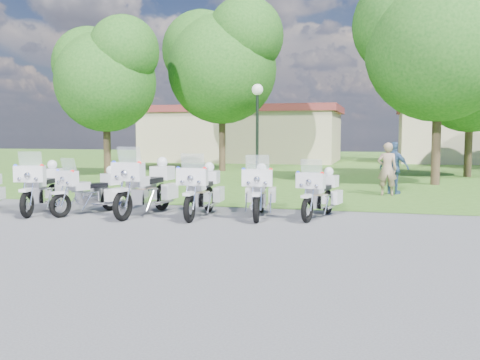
% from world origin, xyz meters
% --- Properties ---
extents(ground, '(100.00, 100.00, 0.00)m').
position_xyz_m(ground, '(0.00, 0.00, 0.00)').
color(ground, '#505155').
rests_on(ground, ground).
extents(grass_lawn, '(100.00, 48.00, 0.01)m').
position_xyz_m(grass_lawn, '(0.00, 27.00, 0.00)').
color(grass_lawn, '#3C6620').
rests_on(grass_lawn, ground).
extents(motorcycle_1, '(1.18, 2.41, 1.65)m').
position_xyz_m(motorcycle_1, '(-4.57, 0.85, 0.69)').
color(motorcycle_1, black).
rests_on(motorcycle_1, ground).
extents(motorcycle_2, '(1.23, 2.10, 1.49)m').
position_xyz_m(motorcycle_2, '(-3.21, 0.97, 0.62)').
color(motorcycle_2, black).
rests_on(motorcycle_2, ground).
extents(motorcycle_3, '(1.04, 2.65, 1.78)m').
position_xyz_m(motorcycle_3, '(-1.69, 1.14, 0.75)').
color(motorcycle_3, black).
rests_on(motorcycle_3, ground).
extents(motorcycle_4, '(0.85, 2.42, 1.63)m').
position_xyz_m(motorcycle_4, '(-0.23, 1.23, 0.68)').
color(motorcycle_4, black).
rests_on(motorcycle_4, ground).
extents(motorcycle_5, '(1.00, 2.37, 1.60)m').
position_xyz_m(motorcycle_5, '(1.20, 1.57, 0.67)').
color(motorcycle_5, black).
rests_on(motorcycle_5, ground).
extents(motorcycle_6, '(1.02, 2.19, 1.49)m').
position_xyz_m(motorcycle_6, '(2.69, 1.83, 0.62)').
color(motorcycle_6, black).
rests_on(motorcycle_6, ground).
extents(lamp_post, '(0.44, 0.44, 4.02)m').
position_xyz_m(lamp_post, '(-0.56, 8.97, 3.04)').
color(lamp_post, black).
rests_on(lamp_post, ground).
extents(tree_0, '(5.80, 4.95, 7.73)m').
position_xyz_m(tree_0, '(-9.09, 12.57, 5.12)').
color(tree_0, '#38281C').
rests_on(tree_0, ground).
extents(tree_1, '(7.01, 5.98, 9.34)m').
position_xyz_m(tree_1, '(-4.45, 17.02, 6.18)').
color(tree_1, '#38281C').
rests_on(tree_1, ground).
extents(tree_2, '(6.85, 5.84, 9.13)m').
position_xyz_m(tree_2, '(6.25, 11.57, 6.04)').
color(tree_2, '#38281C').
rests_on(tree_2, ground).
extents(tree_3, '(5.75, 4.91, 7.66)m').
position_xyz_m(tree_3, '(8.16, 16.19, 5.07)').
color(tree_3, '#38281C').
rests_on(tree_3, ground).
extents(building_west, '(14.56, 8.32, 4.10)m').
position_xyz_m(building_west, '(-6.00, 28.00, 2.07)').
color(building_west, '#C5B48E').
rests_on(building_west, ground).
extents(building_east, '(11.44, 7.28, 4.10)m').
position_xyz_m(building_east, '(11.00, 30.00, 2.07)').
color(building_east, '#C5B48E').
rests_on(building_east, ground).
extents(bystander_a, '(0.68, 0.48, 1.79)m').
position_xyz_m(bystander_a, '(4.36, 7.06, 0.89)').
color(bystander_a, gray).
rests_on(bystander_a, ground).
extents(bystander_c, '(1.14, 0.87, 1.81)m').
position_xyz_m(bystander_c, '(4.60, 7.61, 0.90)').
color(bystander_c, '#34547E').
rests_on(bystander_c, ground).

